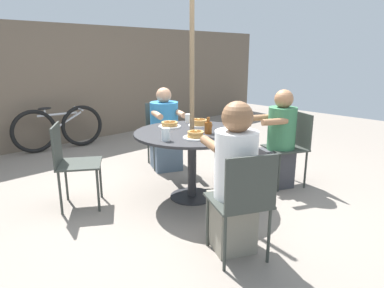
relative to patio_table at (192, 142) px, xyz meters
The scene contains 19 objects.
ground_plane 0.61m from the patio_table, ahead, with size 12.00×12.00×0.00m, color gray.
back_fence 3.14m from the patio_table, 90.00° to the left, with size 10.00×0.06×1.95m, color brown.
patio_table is the anchor object (origin of this frame).
umbrella_pole 0.48m from the patio_table, ahead, with size 0.05×0.05×2.18m, color #846B4C.
patio_chair_north 1.20m from the patio_table, 25.08° to the right, with size 0.54×0.54×0.84m.
diner_north 1.04m from the patio_table, 25.08° to the right, with size 0.53×0.47×1.11m.
patio_chair_east 1.20m from the patio_table, 66.10° to the left, with size 0.53×0.53×0.84m.
diner_east 1.04m from the patio_table, 66.10° to the left, with size 0.53×0.61×1.06m.
patio_chair_south 1.20m from the patio_table, 146.97° to the left, with size 0.56×0.56×0.84m.
patio_chair_west 1.20m from the patio_table, 116.27° to the right, with size 0.54×0.54×0.84m.
diner_west 1.04m from the patio_table, 116.27° to the right, with size 0.48×0.55×1.17m.
pancake_plate_a 0.43m from the patio_table, 64.55° to the right, with size 0.24×0.24×0.06m.
pancake_plate_b 0.31m from the patio_table, 127.17° to the right, with size 0.24×0.24×0.08m.
pancake_plate_c 0.35m from the patio_table, 93.69° to the left, with size 0.24×0.24×0.07m.
pancake_plate_d 0.33m from the patio_table, 31.00° to the left, with size 0.24×0.24×0.08m.
syrup_bottle 0.25m from the patio_table, 67.91° to the right, with size 0.10×0.07×0.16m.
coffee_cup 0.51m from the patio_table, 50.22° to the left, with size 0.09×0.09×0.10m.
drinking_glass_a 0.47m from the patio_table, 167.17° to the right, with size 0.08×0.08×0.12m, color silver.
bicycle 2.82m from the patio_table, 94.32° to the left, with size 1.39×0.44×0.69m.
Camera 1 is at (-2.35, -2.44, 1.49)m, focal length 32.00 mm.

